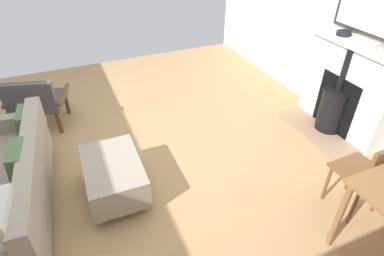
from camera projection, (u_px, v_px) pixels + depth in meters
name	position (u px, v px, depth m)	size (l,w,h in m)	color
ground_plane	(118.00, 167.00, 3.52)	(5.97, 5.97, 0.01)	tan
wall_left	(355.00, 9.00, 3.66)	(0.12, 5.97, 2.83)	silver
fireplace	(343.00, 94.00, 3.84)	(0.65, 1.28, 1.15)	#9E7A5B
mantel_bowl_near	(344.00, 33.00, 3.67)	(0.16, 0.16, 0.05)	black
mantel_bowl_far	(382.00, 48.00, 3.27)	(0.13, 0.13, 0.05)	#9E9384
sofa	(7.00, 190.00, 2.77)	(0.88, 1.89, 0.80)	#B2B2B7
ottoman	(114.00, 175.00, 3.06)	(0.54, 0.80, 0.40)	#B2B2B7
armchair_accent	(36.00, 100.00, 3.91)	(0.80, 0.73, 0.74)	brown
dining_chair_near_fireplace	(369.00, 172.00, 2.72)	(0.41, 0.41, 0.83)	brown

